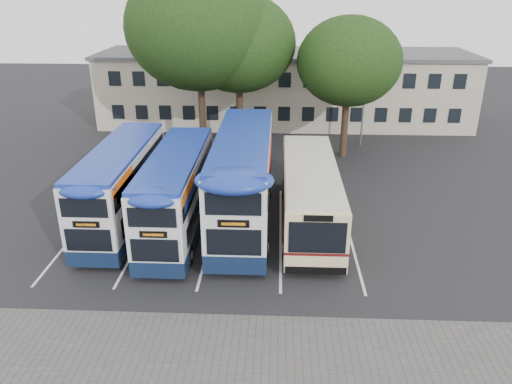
{
  "coord_description": "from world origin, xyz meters",
  "views": [
    {
      "loc": [
        -0.47,
        -17.83,
        11.94
      ],
      "look_at": [
        -1.52,
        5.0,
        2.22
      ],
      "focal_mm": 35.0,
      "sensor_mm": 36.0,
      "label": 1
    }
  ],
  "objects_px": {
    "bus_dd_mid": "(177,190)",
    "bus_single": "(310,191)",
    "tree_right": "(349,62)",
    "lamp_post": "(366,80)",
    "bus_dd_right": "(243,176)",
    "tree_left": "(198,28)",
    "bus_dd_left": "(122,182)",
    "tree_mid": "(239,44)"
  },
  "relations": [
    {
      "from": "tree_mid",
      "to": "tree_right",
      "type": "distance_m",
      "value": 7.84
    },
    {
      "from": "lamp_post",
      "to": "tree_left",
      "type": "height_order",
      "value": "tree_left"
    },
    {
      "from": "lamp_post",
      "to": "bus_dd_left",
      "type": "xyz_separation_m",
      "value": [
        -14.52,
        -14.23,
        -2.78
      ]
    },
    {
      "from": "tree_mid",
      "to": "tree_right",
      "type": "xyz_separation_m",
      "value": [
        7.67,
        -1.25,
        -1.02
      ]
    },
    {
      "from": "lamp_post",
      "to": "tree_right",
      "type": "height_order",
      "value": "tree_right"
    },
    {
      "from": "lamp_post",
      "to": "tree_mid",
      "type": "bearing_deg",
      "value": -171.57
    },
    {
      "from": "tree_mid",
      "to": "tree_right",
      "type": "height_order",
      "value": "tree_mid"
    },
    {
      "from": "bus_dd_mid",
      "to": "bus_single",
      "type": "xyz_separation_m",
      "value": [
        6.72,
        1.2,
        -0.43
      ]
    },
    {
      "from": "bus_dd_left",
      "to": "tree_left",
      "type": "bearing_deg",
      "value": 78.59
    },
    {
      "from": "lamp_post",
      "to": "bus_dd_mid",
      "type": "relative_size",
      "value": 0.91
    },
    {
      "from": "bus_dd_right",
      "to": "lamp_post",
      "type": "bearing_deg",
      "value": 59.28
    },
    {
      "from": "lamp_post",
      "to": "bus_single",
      "type": "height_order",
      "value": "lamp_post"
    },
    {
      "from": "tree_left",
      "to": "bus_dd_mid",
      "type": "distance_m",
      "value": 14.55
    },
    {
      "from": "lamp_post",
      "to": "bus_dd_right",
      "type": "bearing_deg",
      "value": -120.72
    },
    {
      "from": "lamp_post",
      "to": "bus_dd_mid",
      "type": "distance_m",
      "value": 19.09
    },
    {
      "from": "bus_dd_right",
      "to": "bus_single",
      "type": "xyz_separation_m",
      "value": [
        3.47,
        0.04,
        -0.79
      ]
    },
    {
      "from": "bus_single",
      "to": "tree_right",
      "type": "bearing_deg",
      "value": 74.65
    },
    {
      "from": "tree_mid",
      "to": "bus_single",
      "type": "distance_m",
      "value": 14.52
    },
    {
      "from": "lamp_post",
      "to": "tree_right",
      "type": "bearing_deg",
      "value": -122.7
    },
    {
      "from": "tree_left",
      "to": "bus_single",
      "type": "height_order",
      "value": "tree_left"
    },
    {
      "from": "tree_mid",
      "to": "bus_dd_left",
      "type": "bearing_deg",
      "value": -111.9
    },
    {
      "from": "lamp_post",
      "to": "bus_dd_right",
      "type": "distance_m",
      "value": 16.28
    },
    {
      "from": "bus_dd_left",
      "to": "tree_mid",
      "type": "bearing_deg",
      "value": 68.1
    },
    {
      "from": "tree_mid",
      "to": "bus_dd_left",
      "type": "xyz_separation_m",
      "value": [
        -5.16,
        -12.84,
        -5.52
      ]
    },
    {
      "from": "tree_mid",
      "to": "tree_right",
      "type": "relative_size",
      "value": 1.14
    },
    {
      "from": "tree_left",
      "to": "bus_dd_left",
      "type": "height_order",
      "value": "tree_left"
    },
    {
      "from": "bus_dd_right",
      "to": "tree_right",
      "type": "bearing_deg",
      "value": 59.76
    },
    {
      "from": "tree_left",
      "to": "tree_right",
      "type": "relative_size",
      "value": 1.34
    },
    {
      "from": "bus_dd_left",
      "to": "bus_dd_right",
      "type": "relative_size",
      "value": 0.87
    },
    {
      "from": "tree_right",
      "to": "bus_dd_left",
      "type": "relative_size",
      "value": 0.98
    },
    {
      "from": "bus_dd_mid",
      "to": "bus_dd_left",
      "type": "bearing_deg",
      "value": 165.83
    },
    {
      "from": "lamp_post",
      "to": "bus_dd_left",
      "type": "distance_m",
      "value": 20.52
    },
    {
      "from": "tree_mid",
      "to": "bus_dd_mid",
      "type": "distance_m",
      "value": 14.85
    },
    {
      "from": "bus_dd_left",
      "to": "bus_dd_mid",
      "type": "distance_m",
      "value": 3.14
    },
    {
      "from": "tree_right",
      "to": "bus_single",
      "type": "relative_size",
      "value": 0.9
    },
    {
      "from": "lamp_post",
      "to": "bus_dd_left",
      "type": "bearing_deg",
      "value": -135.58
    },
    {
      "from": "tree_left",
      "to": "bus_dd_right",
      "type": "height_order",
      "value": "tree_left"
    },
    {
      "from": "lamp_post",
      "to": "tree_mid",
      "type": "height_order",
      "value": "tree_mid"
    },
    {
      "from": "tree_right",
      "to": "bus_dd_mid",
      "type": "distance_m",
      "value": 16.41
    },
    {
      "from": "bus_dd_left",
      "to": "bus_single",
      "type": "distance_m",
      "value": 9.79
    },
    {
      "from": "tree_right",
      "to": "bus_dd_right",
      "type": "height_order",
      "value": "tree_right"
    },
    {
      "from": "tree_left",
      "to": "bus_dd_mid",
      "type": "bearing_deg",
      "value": -87.37
    }
  ]
}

